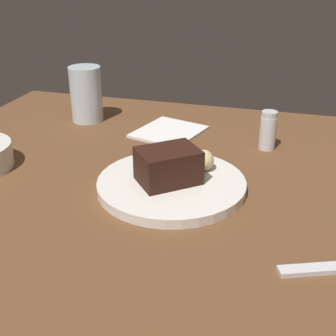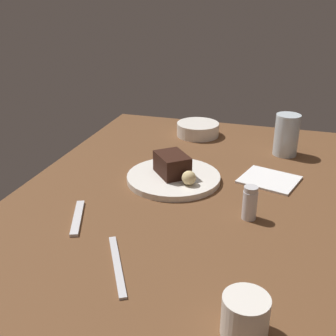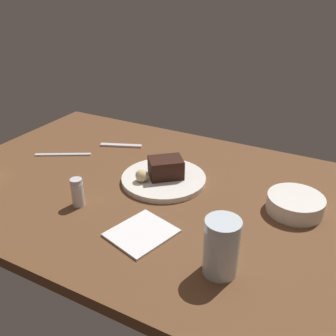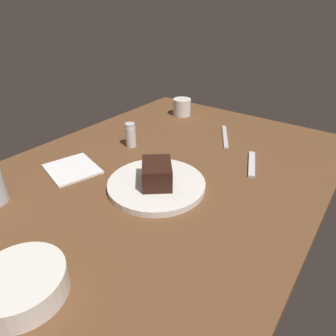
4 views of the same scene
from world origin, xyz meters
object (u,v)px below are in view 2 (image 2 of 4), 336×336
(side_bowl, at_px, (198,129))
(chocolate_cake_slice, at_px, (172,164))
(salt_shaker, at_px, (250,203))
(dessert_plate, at_px, (174,178))
(water_glass, at_px, (286,135))
(bread_roll, at_px, (189,178))
(coffee_cup, at_px, (245,316))
(dessert_spoon, at_px, (78,218))
(butter_knife, at_px, (117,265))
(folded_napkin, at_px, (269,180))

(side_bowl, bearing_deg, chocolate_cake_slice, -177.59)
(salt_shaker, bearing_deg, side_bowl, 24.84)
(dessert_plate, xyz_separation_m, water_glass, (0.28, -0.28, 0.06))
(chocolate_cake_slice, relative_size, bread_roll, 2.63)
(coffee_cup, height_order, dessert_spoon, coffee_cup)
(butter_knife, bearing_deg, coffee_cup, -140.57)
(side_bowl, bearing_deg, dessert_plate, -176.78)
(dessert_plate, height_order, side_bowl, side_bowl)
(side_bowl, xyz_separation_m, butter_knife, (-0.77, -0.02, -0.02))
(side_bowl, bearing_deg, water_glass, -107.40)
(bread_roll, height_order, folded_napkin, bread_roll)
(bread_roll, distance_m, side_bowl, 0.43)
(chocolate_cake_slice, bearing_deg, butter_knife, -178.85)
(water_glass, bearing_deg, chocolate_cake_slice, 134.59)
(salt_shaker, distance_m, dessert_spoon, 0.39)
(dessert_plate, distance_m, folded_napkin, 0.26)
(folded_napkin, bearing_deg, side_bowl, 41.62)
(side_bowl, xyz_separation_m, dessert_spoon, (-0.64, 0.13, -0.02))
(side_bowl, height_order, dessert_spoon, side_bowl)
(bread_roll, bearing_deg, salt_shaker, -120.61)
(bread_roll, relative_size, folded_napkin, 0.26)
(dessert_plate, relative_size, chocolate_cake_slice, 2.58)
(folded_napkin, bearing_deg, chocolate_cake_slice, 105.39)
(side_bowl, bearing_deg, dessert_spoon, 168.35)
(bread_roll, xyz_separation_m, side_bowl, (0.42, 0.07, -0.01))
(bread_roll, distance_m, salt_shaker, 0.19)
(chocolate_cake_slice, bearing_deg, dessert_spoon, 150.75)
(dessert_plate, bearing_deg, chocolate_cake_slice, 52.79)
(coffee_cup, bearing_deg, dessert_plate, 27.36)
(dessert_spoon, relative_size, folded_napkin, 1.04)
(chocolate_cake_slice, height_order, bread_roll, chocolate_cake_slice)
(dessert_spoon, bearing_deg, bread_roll, -65.73)
(bread_roll, bearing_deg, side_bowl, 10.04)
(side_bowl, height_order, folded_napkin, side_bowl)
(salt_shaker, relative_size, dessert_spoon, 0.53)
(butter_knife, height_order, folded_napkin, folded_napkin)
(side_bowl, height_order, butter_knife, side_bowl)
(bread_roll, relative_size, side_bowl, 0.25)
(salt_shaker, distance_m, water_glass, 0.43)
(side_bowl, bearing_deg, butter_knife, -178.24)
(dessert_plate, distance_m, bread_roll, 0.07)
(dessert_plate, bearing_deg, water_glass, -44.43)
(chocolate_cake_slice, xyz_separation_m, salt_shaker, (-0.15, -0.22, -0.01))
(bread_roll, relative_size, water_glass, 0.29)
(side_bowl, bearing_deg, salt_shaker, -155.16)
(chocolate_cake_slice, height_order, butter_knife, chocolate_cake_slice)
(dessert_spoon, height_order, butter_knife, dessert_spoon)
(salt_shaker, bearing_deg, folded_napkin, -7.77)
(dessert_plate, bearing_deg, bread_roll, -129.15)
(dessert_plate, bearing_deg, dessert_spoon, 149.44)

